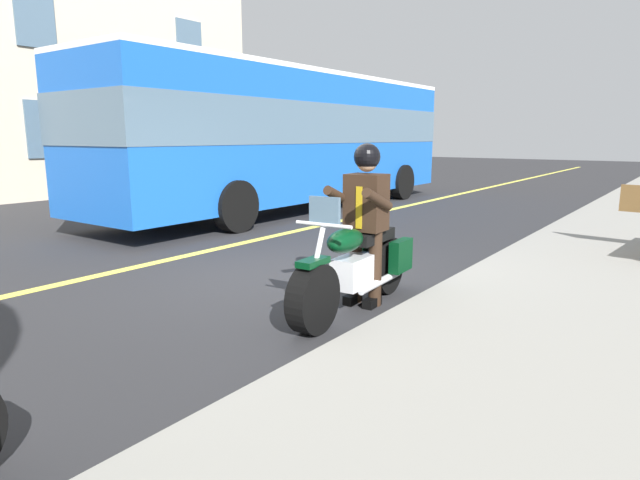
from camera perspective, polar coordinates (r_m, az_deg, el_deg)
ground_plane at (r=7.04m, az=-3.94°, el=-3.92°), size 80.00×80.00×0.00m
lane_center_stripe at (r=8.43m, az=-14.42°, el=-1.71°), size 60.00×0.16×0.01m
motorcycle_main at (r=5.65m, az=3.93°, el=-2.92°), size 2.22×0.69×1.26m
rider_main at (r=5.71m, az=4.87°, el=3.17°), size 0.65×0.58×1.74m
bus_near at (r=13.43m, az=-3.00°, el=11.26°), size 11.05×2.70×3.30m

